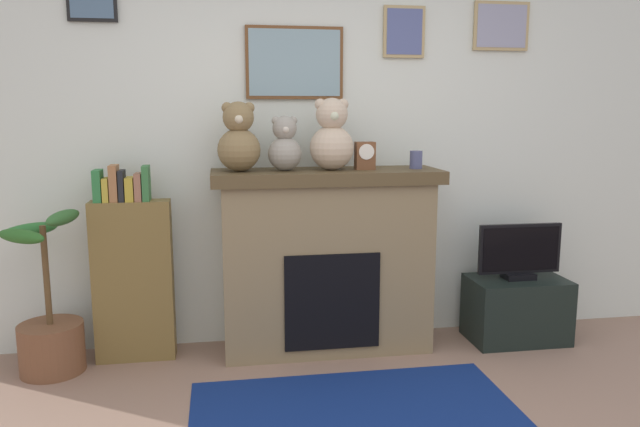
% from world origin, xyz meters
% --- Properties ---
extents(back_wall, '(5.20, 0.15, 2.60)m').
position_xyz_m(back_wall, '(0.00, 2.00, 1.31)').
color(back_wall, silver).
rests_on(back_wall, ground_plane).
extents(fireplace, '(1.44, 0.50, 1.18)m').
position_xyz_m(fireplace, '(0.04, 1.72, 0.60)').
color(fireplace, '#83704F').
rests_on(fireplace, ground_plane).
extents(bookshelf, '(0.48, 0.16, 1.23)m').
position_xyz_m(bookshelf, '(-1.17, 1.74, 0.55)').
color(bookshelf, brown).
rests_on(bookshelf, ground_plane).
extents(potted_plant, '(0.47, 0.52, 0.98)m').
position_xyz_m(potted_plant, '(-1.65, 1.61, 0.28)').
color(potted_plant, brown).
rests_on(potted_plant, ground_plane).
extents(tv_stand, '(0.64, 0.40, 0.43)m').
position_xyz_m(tv_stand, '(1.34, 1.64, 0.22)').
color(tv_stand, black).
rests_on(tv_stand, ground_plane).
extents(television, '(0.57, 0.14, 0.37)m').
position_xyz_m(television, '(1.34, 1.64, 0.61)').
color(television, black).
rests_on(television, tv_stand).
extents(area_rug, '(1.71, 0.96, 0.01)m').
position_xyz_m(area_rug, '(0.04, 0.82, 0.00)').
color(area_rug, navy).
rests_on(area_rug, ground_plane).
extents(candle_jar, '(0.08, 0.08, 0.12)m').
position_xyz_m(candle_jar, '(0.62, 1.70, 1.24)').
color(candle_jar, '#4C517A').
rests_on(candle_jar, fireplace).
extents(mantel_clock, '(0.12, 0.09, 0.17)m').
position_xyz_m(mantel_clock, '(0.29, 1.70, 1.27)').
color(mantel_clock, brown).
rests_on(mantel_clock, fireplace).
extents(teddy_bear_grey, '(0.26, 0.26, 0.42)m').
position_xyz_m(teddy_bear_grey, '(-0.50, 1.70, 1.37)').
color(teddy_bear_grey, olive).
rests_on(teddy_bear_grey, fireplace).
extents(teddy_bear_cream, '(0.21, 0.21, 0.34)m').
position_xyz_m(teddy_bear_cream, '(-0.22, 1.70, 1.33)').
color(teddy_bear_cream, gray).
rests_on(teddy_bear_cream, fireplace).
extents(teddy_bear_brown, '(0.28, 0.28, 0.45)m').
position_xyz_m(teddy_bear_brown, '(0.07, 1.70, 1.38)').
color(teddy_bear_brown, '#C7B195').
rests_on(teddy_bear_brown, fireplace).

